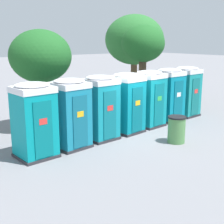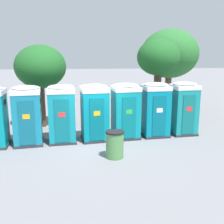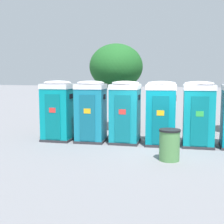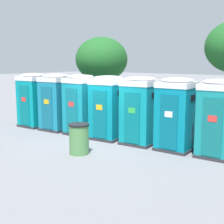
# 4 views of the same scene
# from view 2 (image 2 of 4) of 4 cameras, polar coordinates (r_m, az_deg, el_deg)

# --- Properties ---
(ground_plane) EXTENTS (120.00, 120.00, 0.00)m
(ground_plane) POSITION_cam_2_polar(r_m,az_deg,el_deg) (11.73, -3.49, -6.49)
(ground_plane) COLOR slate
(portapotty_1) EXTENTS (1.32, 1.33, 2.54)m
(portapotty_1) POSITION_cam_2_polar(r_m,az_deg,el_deg) (11.68, -17.96, -0.64)
(portapotty_1) COLOR #2D2D33
(portapotty_1) RESTS_ON ground
(portapotty_2) EXTENTS (1.25, 1.27, 2.54)m
(portapotty_2) POSITION_cam_2_polar(r_m,az_deg,el_deg) (11.64, -10.88, -0.29)
(portapotty_2) COLOR #2D2D33
(portapotty_2) RESTS_ON ground
(portapotty_3) EXTENTS (1.31, 1.32, 2.54)m
(portapotty_3) POSITION_cam_2_polar(r_m,az_deg,el_deg) (11.70, -3.81, -0.02)
(portapotty_3) COLOR #2D2D33
(portapotty_3) RESTS_ON ground
(portapotty_4) EXTENTS (1.31, 1.31, 2.54)m
(portapotty_4) POSITION_cam_2_polar(r_m,az_deg,el_deg) (12.02, 2.97, 0.32)
(portapotty_4) COLOR #2D2D33
(portapotty_4) RESTS_ON ground
(portapotty_5) EXTENTS (1.28, 1.27, 2.54)m
(portapotty_5) POSITION_cam_2_polar(r_m,az_deg,el_deg) (12.47, 9.37, 0.62)
(portapotty_5) COLOR #2D2D33
(portapotty_5) RESTS_ON ground
(portapotty_6) EXTENTS (1.25, 1.28, 2.54)m
(portapotty_6) POSITION_cam_2_polar(r_m,az_deg,el_deg) (13.07, 15.25, 0.88)
(portapotty_6) COLOR #2D2D33
(portapotty_6) RESTS_ON ground
(street_tree_0) EXTENTS (3.77, 3.77, 5.43)m
(street_tree_0) POSITION_cam_2_polar(r_m,az_deg,el_deg) (18.05, 12.41, 12.20)
(street_tree_0) COLOR brown
(street_tree_0) RESTS_ON ground
(street_tree_1) EXTENTS (2.42, 2.42, 4.67)m
(street_tree_1) POSITION_cam_2_polar(r_m,az_deg,el_deg) (15.31, 10.07, 11.32)
(street_tree_1) COLOR #4C3826
(street_tree_1) RESTS_ON ground
(street_tree_2) EXTENTS (2.62, 2.62, 4.29)m
(street_tree_2) POSITION_cam_2_polar(r_m,az_deg,el_deg) (14.17, -15.31, 9.40)
(street_tree_2) COLOR #4C3826
(street_tree_2) RESTS_ON ground
(trash_can) EXTENTS (0.70, 0.70, 1.03)m
(trash_can) POSITION_cam_2_polar(r_m,az_deg,el_deg) (9.84, 0.59, -7.06)
(trash_can) COLOR #518C4C
(trash_can) RESTS_ON ground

